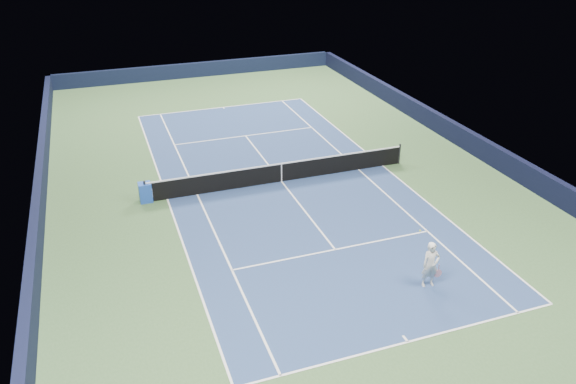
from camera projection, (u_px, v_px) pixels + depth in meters
name	position (u px, v px, depth m)	size (l,w,h in m)	color
ground	(281.00, 182.00, 27.09)	(40.00, 40.00, 0.00)	#385830
wall_far	(198.00, 70.00, 43.47)	(22.00, 0.35, 1.10)	black
wall_right	(472.00, 143.00, 30.06)	(0.35, 40.00, 1.10)	black
wall_left	(39.00, 207.00, 23.61)	(0.35, 40.00, 1.10)	black
court_surface	(281.00, 181.00, 27.09)	(10.97, 23.77, 0.01)	navy
baseline_far	(223.00, 107.00, 37.06)	(10.97, 0.08, 0.00)	white
baseline_near	(408.00, 342.00, 17.11)	(10.97, 0.08, 0.00)	white
sideline_doubles_right	(383.00, 166.00, 28.72)	(0.08, 23.77, 0.00)	white
sideline_doubles_left	(167.00, 199.00, 25.45)	(0.08, 23.77, 0.00)	white
sideline_singles_right	(358.00, 169.00, 28.31)	(0.08, 23.77, 0.00)	white
sideline_singles_left	(197.00, 194.00, 25.86)	(0.08, 23.77, 0.00)	white
service_line_far	(246.00, 136.00, 32.45)	(8.23, 0.08, 0.00)	white
service_line_near	(335.00, 249.00, 21.71)	(8.23, 0.08, 0.00)	white
center_service_line	(281.00, 181.00, 27.08)	(0.08, 12.80, 0.00)	white
center_mark_far	(224.00, 108.00, 36.93)	(0.08, 0.30, 0.00)	white
center_mark_near	(405.00, 339.00, 17.24)	(0.08, 0.30, 0.00)	white
tennis_net	(281.00, 172.00, 26.86)	(12.90, 0.10, 1.07)	black
sponsor_cube	(146.00, 192.00, 25.07)	(0.59, 0.50, 0.90)	#1E48B6
tennis_player	(431.00, 265.00, 19.30)	(0.80, 1.27, 1.71)	silver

